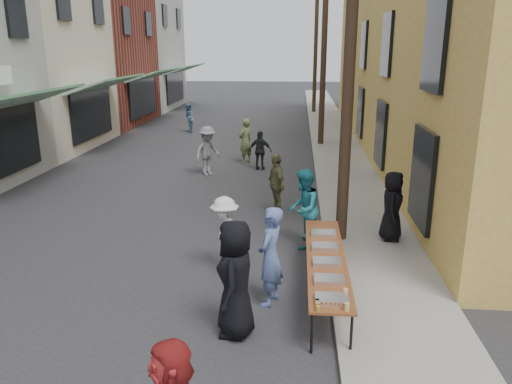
% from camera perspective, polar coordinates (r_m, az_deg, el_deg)
% --- Properties ---
extents(ground, '(120.00, 120.00, 0.00)m').
position_cam_1_polar(ground, '(9.80, -15.31, -11.25)').
color(ground, '#28282B').
rests_on(ground, ground).
extents(sidewalk, '(2.20, 60.00, 0.10)m').
position_cam_1_polar(sidewalk, '(23.60, 9.08, 5.35)').
color(sidewalk, gray).
rests_on(sidewalk, ground).
extents(storefront_row, '(8.00, 37.00, 9.00)m').
position_cam_1_polar(storefront_row, '(26.61, -25.82, 14.04)').
color(storefront_row, maroon).
rests_on(storefront_row, ground).
extents(building_ochre, '(10.00, 28.00, 10.00)m').
position_cam_1_polar(building_ochre, '(23.48, 25.47, 16.15)').
color(building_ochre, '#B79041').
rests_on(building_ochre, ground).
extents(utility_pole_near, '(0.26, 0.26, 9.00)m').
position_cam_1_polar(utility_pole_near, '(11.17, 10.75, 16.35)').
color(utility_pole_near, '#2D2116').
rests_on(utility_pole_near, ground).
extents(utility_pole_mid, '(0.26, 0.26, 9.00)m').
position_cam_1_polar(utility_pole_mid, '(23.14, 7.79, 16.28)').
color(utility_pole_mid, '#2D2116').
rests_on(utility_pole_mid, ground).
extents(utility_pole_far, '(0.26, 0.26, 9.00)m').
position_cam_1_polar(utility_pole_far, '(35.14, 6.84, 16.26)').
color(utility_pole_far, '#2D2116').
rests_on(utility_pole_far, ground).
extents(serving_table, '(0.70, 4.00, 0.75)m').
position_cam_1_polar(serving_table, '(9.25, 8.01, -7.61)').
color(serving_table, '#602E17').
rests_on(serving_table, ground).
extents(catering_tray_sausage, '(0.50, 0.33, 0.08)m').
position_cam_1_polar(catering_tray_sausage, '(7.73, 8.65, -12.02)').
color(catering_tray_sausage, maroon).
rests_on(catering_tray_sausage, serving_table).
extents(catering_tray_foil_b, '(0.50, 0.33, 0.08)m').
position_cam_1_polar(catering_tray_foil_b, '(8.31, 8.38, -9.90)').
color(catering_tray_foil_b, '#B2B2B7').
rests_on(catering_tray_foil_b, serving_table).
extents(catering_tray_buns, '(0.50, 0.33, 0.08)m').
position_cam_1_polar(catering_tray_buns, '(8.94, 8.12, -7.93)').
color(catering_tray_buns, tan).
rests_on(catering_tray_buns, serving_table).
extents(catering_tray_foil_d, '(0.50, 0.33, 0.08)m').
position_cam_1_polar(catering_tray_foil_d, '(9.58, 7.90, -6.22)').
color(catering_tray_foil_d, '#B2B2B7').
rests_on(catering_tray_foil_d, serving_table).
extents(catering_tray_buns_end, '(0.50, 0.33, 0.08)m').
position_cam_1_polar(catering_tray_buns_end, '(10.23, 7.72, -4.73)').
color(catering_tray_buns_end, tan).
rests_on(catering_tray_buns_end, serving_table).
extents(condiment_jar_a, '(0.07, 0.07, 0.08)m').
position_cam_1_polar(condiment_jar_a, '(7.46, 7.07, -13.09)').
color(condiment_jar_a, '#A57F26').
rests_on(condiment_jar_a, serving_table).
extents(condiment_jar_b, '(0.07, 0.07, 0.08)m').
position_cam_1_polar(condiment_jar_b, '(7.54, 7.04, -12.72)').
color(condiment_jar_b, '#A57F26').
rests_on(condiment_jar_b, serving_table).
extents(condiment_jar_c, '(0.07, 0.07, 0.08)m').
position_cam_1_polar(condiment_jar_c, '(7.63, 7.01, -12.36)').
color(condiment_jar_c, '#A57F26').
rests_on(condiment_jar_c, serving_table).
extents(cup_stack, '(0.08, 0.08, 0.12)m').
position_cam_1_polar(cup_stack, '(7.52, 10.34, -12.79)').
color(cup_stack, tan).
rests_on(cup_stack, serving_table).
extents(guest_front_a, '(0.65, 0.96, 1.91)m').
position_cam_1_polar(guest_front_a, '(7.89, -2.35, -9.87)').
color(guest_front_a, black).
rests_on(guest_front_a, ground).
extents(guest_front_b, '(0.61, 0.76, 1.81)m').
position_cam_1_polar(guest_front_b, '(8.79, 1.64, -7.38)').
color(guest_front_b, '#52669E').
rests_on(guest_front_b, ground).
extents(guest_front_c, '(0.84, 1.00, 1.82)m').
position_cam_1_polar(guest_front_c, '(11.33, 5.44, -1.92)').
color(guest_front_c, teal).
rests_on(guest_front_c, ground).
extents(guest_front_d, '(0.84, 1.14, 1.57)m').
position_cam_1_polar(guest_front_d, '(10.12, -3.57, -4.86)').
color(guest_front_d, silver).
rests_on(guest_front_d, ground).
extents(guest_front_e, '(0.77, 1.06, 1.67)m').
position_cam_1_polar(guest_front_e, '(13.64, 2.30, 0.95)').
color(guest_front_e, brown).
rests_on(guest_front_e, ground).
extents(server, '(0.67, 0.89, 1.62)m').
position_cam_1_polar(server, '(11.89, 15.29, -1.54)').
color(server, black).
rests_on(server, sidewalk).
extents(passerby_left, '(1.20, 1.30, 1.75)m').
position_cam_1_polar(passerby_left, '(17.86, -5.55, 4.70)').
color(passerby_left, slate).
rests_on(passerby_left, ground).
extents(passerby_mid, '(0.91, 0.51, 1.46)m').
position_cam_1_polar(passerby_mid, '(18.55, 0.50, 4.76)').
color(passerby_mid, black).
rests_on(passerby_mid, ground).
extents(passerby_right, '(0.73, 0.77, 1.76)m').
position_cam_1_polar(passerby_right, '(19.65, -1.21, 5.84)').
color(passerby_right, '#5C683C').
rests_on(passerby_right, ground).
extents(passerby_far, '(0.74, 0.87, 1.57)m').
position_cam_1_polar(passerby_far, '(27.14, -7.76, 8.38)').
color(passerby_far, teal).
rests_on(passerby_far, ground).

